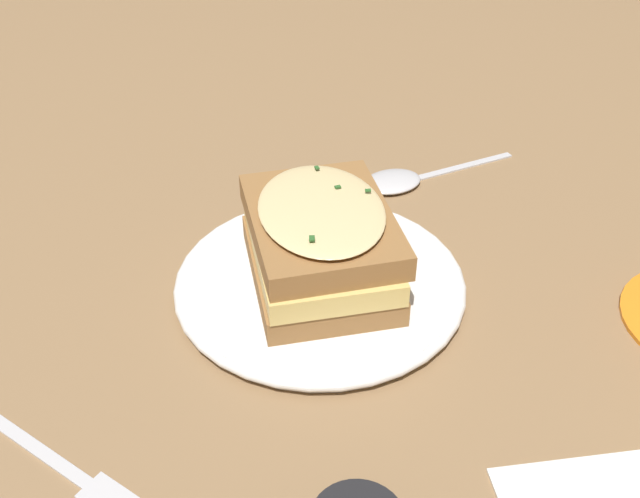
{
  "coord_description": "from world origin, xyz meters",
  "views": [
    {
      "loc": [
        -0.02,
        0.46,
        0.4
      ],
      "look_at": [
        0.01,
        -0.01,
        0.04
      ],
      "focal_mm": 42.0,
      "sensor_mm": 36.0,
      "label": 1
    }
  ],
  "objects": [
    {
      "name": "ground_plane",
      "position": [
        0.0,
        0.0,
        0.0
      ],
      "size": [
        2.4,
        2.4,
        0.0
      ],
      "primitive_type": "plane",
      "color": "olive"
    },
    {
      "name": "dinner_plate",
      "position": [
        0.01,
        -0.01,
        0.01
      ],
      "size": [
        0.24,
        0.24,
        0.01
      ],
      "color": "white",
      "rests_on": "ground_plane"
    },
    {
      "name": "sandwich",
      "position": [
        0.01,
        -0.01,
        0.05
      ],
      "size": [
        0.14,
        0.17,
        0.07
      ],
      "rotation": [
        0.0,
        0.0,
        1.85
      ],
      "color": "olive",
      "rests_on": "dinner_plate"
    },
    {
      "name": "fork",
      "position": [
        0.14,
        0.19,
        0.0
      ],
      "size": [
        0.16,
        0.1,
        0.0
      ],
      "rotation": [
        0.0,
        0.0,
        1.05
      ],
      "color": "silver",
      "rests_on": "ground_plane"
    },
    {
      "name": "spoon",
      "position": [
        -0.06,
        -0.18,
        0.0
      ],
      "size": [
        0.16,
        0.11,
        0.01
      ],
      "rotation": [
        0.0,
        0.0,
        5.22
      ],
      "color": "silver",
      "rests_on": "ground_plane"
    }
  ]
}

